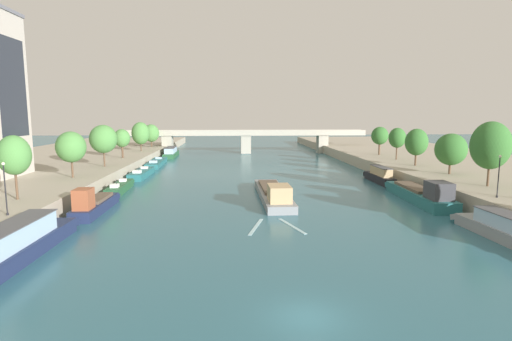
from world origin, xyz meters
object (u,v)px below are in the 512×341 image
moored_boat_left_far (171,153)px  moored_boat_left_gap_after (120,187)px  moored_boat_left_upstream (157,163)px  tree_right_past_mid (416,142)px  moored_boat_left_downstream (18,244)px  tree_right_nearest (397,138)px  moored_boat_right_lone (421,194)px  tree_left_distant (71,147)px  tree_right_by_lamp (380,136)px  tree_right_second (491,145)px  tree_left_by_lamp (122,138)px  tree_left_end_of_row (151,133)px  tree_left_second (141,133)px  tree_right_end_of_row (451,149)px  moored_boat_left_second (142,173)px  moored_boat_right_second (380,176)px  moored_boat_right_midway (506,229)px  tree_left_nearest (103,139)px  lamppost_right_bank (499,174)px  lamppost_left_bank (5,186)px  tree_left_past_mid (14,155)px  moored_boat_left_lone (94,204)px  barge_midriver (273,193)px  bridge_far (246,138)px

moored_boat_left_far → moored_boat_left_gap_after: bearing=-90.3°
moored_boat_left_upstream → tree_right_past_mid: bearing=-23.7°
moored_boat_left_downstream → tree_right_nearest: size_ratio=2.59×
moored_boat_right_lone → tree_left_distant: (-46.56, 8.87, 5.51)m
moored_boat_left_downstream → moored_boat_left_far: 76.41m
moored_boat_left_downstream → moored_boat_right_lone: size_ratio=0.98×
moored_boat_left_gap_after → tree_right_by_lamp: bearing=30.4°
tree_right_second → tree_right_past_mid: bearing=89.4°
tree_left_by_lamp → tree_left_end_of_row: size_ratio=0.96×
tree_left_end_of_row → tree_left_distant: bearing=-90.6°
tree_left_end_of_row → moored_boat_right_lone: bearing=-54.1°
moored_boat_left_gap_after → tree_left_second: (-5.85, 41.14, 5.92)m
moored_boat_right_lone → tree_right_end_of_row: tree_right_end_of_row is taller
moored_boat_left_second → tree_right_end_of_row: size_ratio=2.01×
moored_boat_right_second → tree_right_second: tree_right_second is taller
moored_boat_right_midway → tree_left_nearest: tree_left_nearest is taller
moored_boat_left_second → lamppost_right_bank: lamppost_right_bank is taller
moored_boat_right_lone → tree_left_nearest: tree_left_nearest is taller
tree_left_nearest → tree_right_nearest: 54.85m
lamppost_left_bank → tree_right_past_mid: bearing=31.7°
tree_left_past_mid → lamppost_left_bank: 7.69m
tree_left_by_lamp → tree_right_by_lamp: tree_right_by_lamp is taller
moored_boat_left_lone → moored_boat_left_second: 26.99m
barge_midriver → moored_boat_left_gap_after: size_ratio=1.82×
tree_left_by_lamp → lamppost_right_bank: size_ratio=1.28×
tree_left_distant → tree_right_past_mid: size_ratio=1.01×
tree_left_distant → moored_boat_right_second: bearing=7.2°
tree_left_distant → tree_right_second: tree_right_second is taller
tree_left_past_mid → tree_right_past_mid: size_ratio=1.05×
tree_left_by_lamp → tree_right_nearest: bearing=-6.7°
moored_boat_right_midway → bridge_far: bearing=103.6°
barge_midriver → tree_right_second: size_ratio=2.50×
moored_boat_left_gap_after → tree_left_nearest: size_ratio=1.55×
tree_left_distant → tree_right_nearest: size_ratio=1.04×
moored_boat_right_midway → lamppost_left_bank: (-44.08, 3.00, 3.79)m
tree_right_past_mid → lamppost_right_bank: tree_right_past_mid is taller
moored_boat_left_second → tree_right_past_mid: bearing=-5.4°
moored_boat_right_midway → tree_right_second: tree_right_second is taller
moored_boat_left_second → lamppost_right_bank: size_ratio=2.65×
tree_right_nearest → lamppost_left_bank: bearing=-141.7°
moored_boat_left_downstream → moored_boat_left_gap_after: size_ratio=1.47×
tree_right_end_of_row → moored_boat_right_second: bearing=145.2°
moored_boat_right_second → tree_left_nearest: size_ratio=1.47×
moored_boat_right_midway → moored_boat_right_lone: 15.97m
tree_left_distant → lamppost_left_bank: 22.06m
moored_boat_right_lone → tree_left_distant: size_ratio=2.53×
moored_boat_left_lone → tree_left_past_mid: 9.53m
tree_right_end_of_row → tree_left_nearest: bearing=167.3°
moored_boat_left_gap_after → moored_boat_left_second: moored_boat_left_second is taller
barge_midriver → moored_boat_left_far: bearing=111.1°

